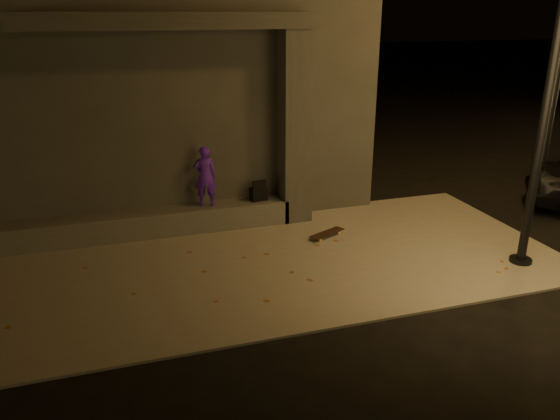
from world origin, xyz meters
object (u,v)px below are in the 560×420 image
object	(u,v)px
column	(295,129)
skateboarder	(205,176)
backpack	(258,193)
skateboard	(327,233)

from	to	relation	value
column	skateboarder	world-z (taller)	column
column	backpack	size ratio (longest dim) A/B	8.43
skateboarder	backpack	size ratio (longest dim) A/B	2.68
skateboarder	backpack	world-z (taller)	skateboarder
skateboarder	backpack	distance (m)	1.10
skateboard	backpack	bearing A→B (deg)	107.19
column	backpack	bearing A→B (deg)	180.00
backpack	skateboarder	bearing A→B (deg)	170.78
skateboarder	skateboard	world-z (taller)	skateboarder
column	skateboarder	xyz separation A→B (m)	(-1.75, 0.00, -0.78)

